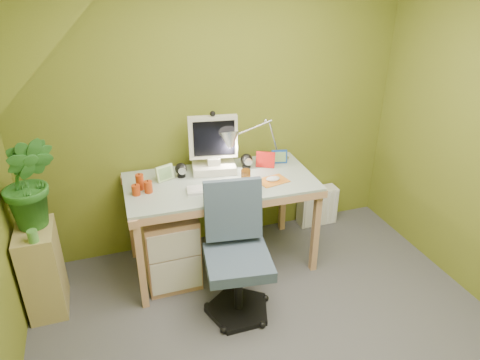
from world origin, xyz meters
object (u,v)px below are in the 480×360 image
object	(u,v)px
desk	(221,223)
monitor	(213,139)
potted_plant	(30,182)
task_chair	(238,261)
desk_lamp	(267,131)
radiator	(317,206)
side_ledge	(43,270)

from	to	relation	value
desk	monitor	world-z (taller)	monitor
potted_plant	task_chair	size ratio (longest dim) A/B	0.73
potted_plant	desk_lamp	bearing A→B (deg)	7.72
task_chair	radiator	bearing A→B (deg)	47.96
monitor	desk	bearing A→B (deg)	-80.47
monitor	side_ledge	bearing A→B (deg)	-158.41
monitor	radiator	bearing A→B (deg)	17.11
monitor	radiator	size ratio (longest dim) A/B	1.49
desk_lamp	potted_plant	world-z (taller)	desk_lamp
desk	task_chair	bearing A→B (deg)	-93.40
desk	monitor	xyz separation A→B (m)	(0.00, 0.18, 0.66)
desk_lamp	radiator	distance (m)	1.08
side_ledge	task_chair	bearing A→B (deg)	-20.74
radiator	desk	bearing A→B (deg)	-163.29
desk	potted_plant	bearing A→B (deg)	-175.72
desk	radiator	bearing A→B (deg)	18.64
desk_lamp	task_chair	world-z (taller)	desk_lamp
potted_plant	radiator	bearing A→B (deg)	9.11
desk	side_ledge	world-z (taller)	desk
task_chair	desk_lamp	bearing A→B (deg)	65.34
potted_plant	desk	bearing A→B (deg)	2.56
monitor	potted_plant	bearing A→B (deg)	-160.14
task_chair	radiator	world-z (taller)	task_chair
desk_lamp	monitor	bearing A→B (deg)	174.86
desk	monitor	size ratio (longest dim) A/B	2.68
side_ledge	task_chair	distance (m)	1.39
monitor	side_ledge	xyz separation A→B (m)	(-1.35, -0.29, -0.71)
potted_plant	radiator	xyz separation A→B (m)	(2.36, 0.38, -0.82)
desk	monitor	distance (m)	0.68
potted_plant	task_chair	xyz separation A→B (m)	(1.25, -0.54, -0.55)
desk_lamp	radiator	size ratio (longest dim) A/B	1.59
monitor	radiator	world-z (taller)	monitor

